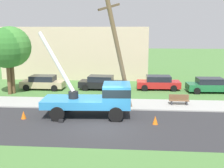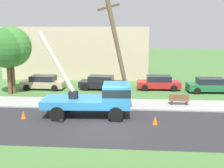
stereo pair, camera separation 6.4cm
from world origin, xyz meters
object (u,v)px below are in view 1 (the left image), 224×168
object	(u,v)px
leaning_utility_pole	(118,52)
parked_sedan_tan	(43,82)
traffic_cone_ahead	(155,120)
park_bench	(179,100)
traffic_cone_curbside	(119,108)
roadside_tree_far	(7,48)
roadside_tree_near	(11,47)
traffic_cone_behind	(24,115)
parked_sedan_green	(210,85)
utility_truck	(98,97)
parked_sedan_black	(101,83)
parked_sedan_red	(158,83)

from	to	relation	value
leaning_utility_pole	parked_sedan_tan	xyz separation A→B (m)	(-8.18, 6.89, -3.79)
traffic_cone_ahead	park_bench	world-z (taller)	park_bench
traffic_cone_curbside	roadside_tree_far	size ratio (longest dim) A/B	0.09
leaning_utility_pole	roadside_tree_near	distance (m)	11.51
traffic_cone_behind	parked_sedan_green	distance (m)	17.78
parked_sedan_tan	utility_truck	bearing A→B (deg)	-50.94
roadside_tree_far	leaning_utility_pole	bearing A→B (deg)	-22.76
leaning_utility_pole	parked_sedan_black	distance (m)	8.43
traffic_cone_behind	traffic_cone_curbside	distance (m)	6.92
roadside_tree_near	parked_sedan_tan	bearing A→B (deg)	42.18
leaning_utility_pole	roadside_tree_near	size ratio (longest dim) A/B	1.37
traffic_cone_curbside	roadside_tree_near	bearing A→B (deg)	154.00
traffic_cone_ahead	parked_sedan_black	xyz separation A→B (m)	(-4.79, 10.23, 0.43)
traffic_cone_behind	roadside_tree_near	world-z (taller)	roadside_tree_near
traffic_cone_curbside	parked_sedan_black	world-z (taller)	parked_sedan_black
parked_sedan_red	parked_sedan_green	bearing A→B (deg)	-10.67
utility_truck	traffic_cone_ahead	distance (m)	4.34
traffic_cone_ahead	roadside_tree_far	xyz separation A→B (m)	(-13.26, 7.49, 4.11)
traffic_cone_behind	parked_sedan_tan	xyz separation A→B (m)	(-1.72, 9.47, 0.43)
traffic_cone_behind	roadside_tree_far	bearing A→B (deg)	120.75
parked_sedan_red	park_bench	xyz separation A→B (m)	(1.14, -6.04, -0.25)
traffic_cone_ahead	parked_sedan_tan	xyz separation A→B (m)	(-10.78, 9.91, 0.43)
utility_truck	leaning_utility_pole	world-z (taller)	leaning_utility_pole
parked_sedan_tan	parked_sedan_green	size ratio (longest dim) A/B	0.99
traffic_cone_curbside	parked_sedan_green	world-z (taller)	parked_sedan_green
parked_sedan_tan	roadside_tree_near	bearing A→B (deg)	-137.82
parked_sedan_red	roadside_tree_near	world-z (taller)	roadside_tree_near
utility_truck	leaning_utility_pole	distance (m)	3.71
roadside_tree_near	parked_sedan_red	bearing A→B (deg)	11.32
traffic_cone_behind	roadside_tree_near	distance (m)	9.41
utility_truck	parked_sedan_green	size ratio (longest dim) A/B	1.54
leaning_utility_pole	traffic_cone_curbside	world-z (taller)	leaning_utility_pole
parked_sedan_black	roadside_tree_far	xyz separation A→B (m)	(-8.47, -2.74, 3.68)
utility_truck	roadside_tree_far	world-z (taller)	roadside_tree_far
traffic_cone_curbside	park_bench	world-z (taller)	park_bench
parked_sedan_black	parked_sedan_green	distance (m)	10.86
utility_truck	parked_sedan_black	size ratio (longest dim) A/B	1.52
leaning_utility_pole	traffic_cone_curbside	distance (m)	4.24
roadside_tree_near	roadside_tree_far	distance (m)	0.43
traffic_cone_ahead	parked_sedan_tan	size ratio (longest dim) A/B	0.13
roadside_tree_near	leaning_utility_pole	bearing A→B (deg)	-24.84
traffic_cone_curbside	parked_sedan_tan	size ratio (longest dim) A/B	0.13
leaning_utility_pole	roadside_tree_near	world-z (taller)	leaning_utility_pole
parked_sedan_black	roadside_tree_far	size ratio (longest dim) A/B	0.72
traffic_cone_behind	parked_sedan_tan	world-z (taller)	parked_sedan_tan
roadside_tree_near	traffic_cone_behind	bearing A→B (deg)	-61.78
traffic_cone_ahead	traffic_cone_behind	bearing A→B (deg)	177.27
traffic_cone_behind	roadside_tree_near	bearing A→B (deg)	118.22
parked_sedan_green	roadside_tree_near	xyz separation A→B (m)	(-19.11, -1.91, 3.76)
leaning_utility_pole	parked_sedan_black	size ratio (longest dim) A/B	1.94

